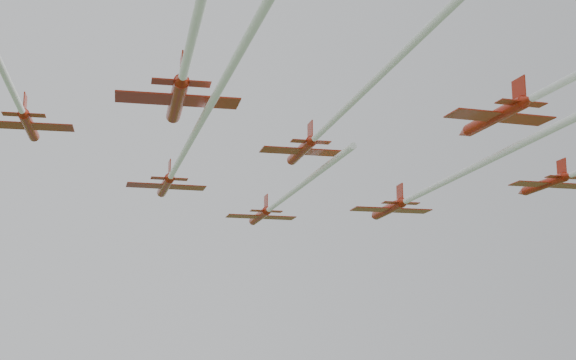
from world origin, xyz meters
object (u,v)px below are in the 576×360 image
object	(u,v)px
jet_row2_right	(422,193)
jet_row4_left	(187,58)
jet_lead	(275,205)
jet_row3_left	(12,90)
jet_row3_mid	(331,122)
jet_row2_left	(185,151)

from	to	relation	value
jet_row2_right	jet_row4_left	distance (m)	41.94
jet_lead	jet_row2_right	world-z (taller)	jet_lead
jet_lead	jet_row3_left	bearing A→B (deg)	-129.92
jet_lead	jet_row2_right	xyz separation A→B (m)	(11.50, -19.84, -1.54)
jet_lead	jet_row3_mid	bearing A→B (deg)	-94.60
jet_row2_left	jet_row3_mid	distance (m)	14.21
jet_row3_mid	jet_row4_left	size ratio (longest dim) A/B	1.04
jet_row3_left	jet_row2_right	bearing A→B (deg)	24.64
jet_lead	jet_row3_left	distance (m)	46.70
jet_lead	jet_row4_left	distance (m)	52.01
jet_row3_left	jet_row3_mid	size ratio (longest dim) A/B	0.95
jet_row2_right	jet_row3_left	distance (m)	45.27
jet_row3_left	jet_lead	bearing A→B (deg)	53.50
jet_row4_left	jet_row2_right	bearing A→B (deg)	47.05
jet_row2_right	jet_row3_mid	size ratio (longest dim) A/B	1.04
jet_row2_left	jet_row3_left	bearing A→B (deg)	-149.56
jet_lead	jet_row4_left	world-z (taller)	jet_row4_left
jet_row2_left	jet_row3_mid	bearing A→B (deg)	-29.74
jet_row2_left	jet_row2_right	bearing A→B (deg)	14.65
jet_row2_left	jet_row2_right	size ratio (longest dim) A/B	1.26
jet_row2_left	jet_row2_right	world-z (taller)	jet_row2_left
jet_row2_right	jet_row3_mid	bearing A→B (deg)	-134.72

